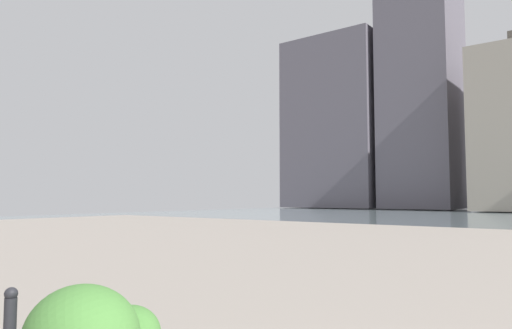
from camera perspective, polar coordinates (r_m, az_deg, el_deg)
The scene contains 5 objects.
building_annex at distance 75.40m, azimuth 19.75°, elevation 9.10°, with size 10.36×11.41×37.05m.
building_highrise at distance 78.90m, azimuth 9.87°, elevation 4.96°, with size 15.79×10.62×27.92m.
bollard_mid at distance 5.46m, azimuth -28.12°, elevation -17.31°, with size 0.13×0.13×0.82m.
shrub_round at distance 5.76m, azimuth -19.29°, elevation -17.84°, with size 0.78×0.70×0.66m.
shrub_wide at distance 5.44m, azimuth -20.48°, elevation -18.45°, with size 0.83×0.74×0.70m.
Camera 1 is at (-0.75, 1.62, 1.73)m, focal length 32.39 mm.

